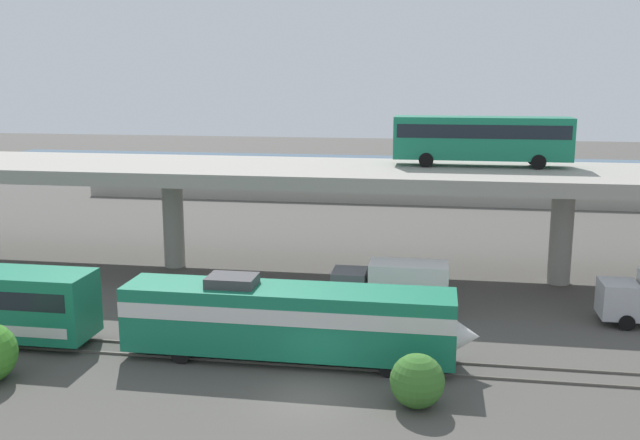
% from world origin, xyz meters
% --- Properties ---
extents(ground_plane, '(260.00, 260.00, 0.00)m').
position_xyz_m(ground_plane, '(0.00, 0.00, 0.00)').
color(ground_plane, '#4C4944').
extents(rail_strip_near, '(110.00, 0.12, 0.12)m').
position_xyz_m(rail_strip_near, '(0.00, 3.22, 0.06)').
color(rail_strip_near, '#59544C').
rests_on(rail_strip_near, ground_plane).
extents(rail_strip_far, '(110.00, 0.12, 0.12)m').
position_xyz_m(rail_strip_far, '(0.00, 4.78, 0.06)').
color(rail_strip_far, '#59544C').
rests_on(rail_strip_far, ground_plane).
extents(train_locomotive, '(17.37, 3.04, 4.18)m').
position_xyz_m(train_locomotive, '(-0.94, 4.00, 2.19)').
color(train_locomotive, '#197A56').
rests_on(train_locomotive, ground_plane).
extents(highway_overpass, '(96.00, 10.89, 7.62)m').
position_xyz_m(highway_overpass, '(0.00, 20.00, 6.93)').
color(highway_overpass, '#9E998E').
rests_on(highway_overpass, ground_plane).
extents(transit_bus_on_overpass, '(12.00, 2.68, 3.40)m').
position_xyz_m(transit_bus_on_overpass, '(8.20, 21.88, 9.68)').
color(transit_bus_on_overpass, '#197A56').
rests_on(transit_bus_on_overpass, highway_overpass).
extents(service_truck_west, '(6.80, 2.46, 3.04)m').
position_xyz_m(service_truck_west, '(2.92, 12.17, 1.64)').
color(service_truck_west, '#515459').
rests_on(service_truck_west, ground_plane).
extents(pier_parking_lot, '(68.68, 13.87, 1.59)m').
position_xyz_m(pier_parking_lot, '(0.00, 55.00, 0.80)').
color(pier_parking_lot, '#9E998E').
rests_on(pier_parking_lot, ground_plane).
extents(parked_car_0, '(4.42, 2.00, 1.50)m').
position_xyz_m(parked_car_0, '(-3.81, 52.66, 2.37)').
color(parked_car_0, maroon).
rests_on(parked_car_0, pier_parking_lot).
extents(parked_car_1, '(4.51, 1.97, 1.50)m').
position_xyz_m(parked_car_1, '(-2.75, 57.81, 2.37)').
color(parked_car_1, maroon).
rests_on(parked_car_1, pier_parking_lot).
extents(parked_car_3, '(4.61, 1.90, 1.50)m').
position_xyz_m(parked_car_3, '(15.89, 52.40, 2.37)').
color(parked_car_3, black).
rests_on(parked_car_3, pier_parking_lot).
extents(parked_car_4, '(4.59, 1.89, 1.50)m').
position_xyz_m(parked_car_4, '(-26.92, 54.51, 2.37)').
color(parked_car_4, '#9E998C').
rests_on(parked_car_4, pier_parking_lot).
extents(harbor_water, '(140.00, 36.00, 0.01)m').
position_xyz_m(harbor_water, '(0.00, 78.00, 0.00)').
color(harbor_water, '#385B7A').
rests_on(harbor_water, ground_plane).
extents(shrub_right, '(2.33, 2.33, 2.33)m').
position_xyz_m(shrub_right, '(4.70, -0.16, 1.17)').
color(shrub_right, '#39712A').
rests_on(shrub_right, ground_plane).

